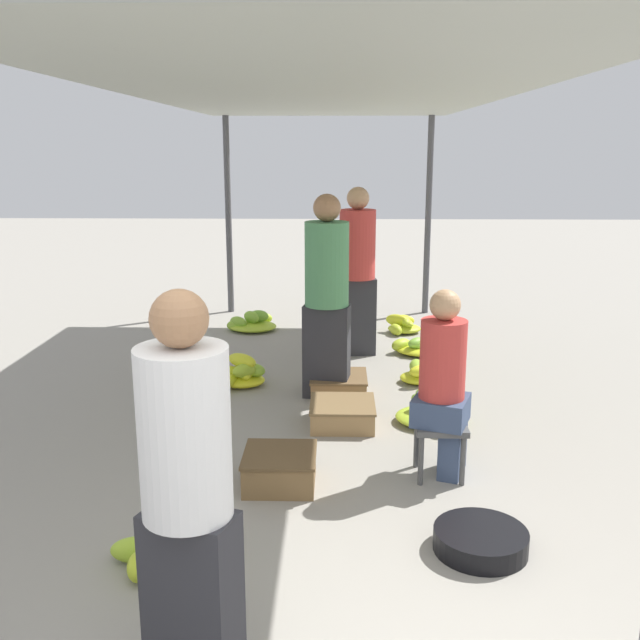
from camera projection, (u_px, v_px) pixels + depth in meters
canopy_post_back_left at (228, 216)px, 9.30m from camera, size 0.08×0.08×2.55m
canopy_post_back_right at (428, 217)px, 9.24m from camera, size 0.08×0.08×2.55m
canopy_tarp at (322, 93)px, 5.56m from camera, size 3.00×7.41×0.04m
vendor_foreground at (188, 492)px, 2.74m from camera, size 0.45×0.45×1.66m
stool at (440, 433)px, 4.73m from camera, size 0.34×0.34×0.38m
vendor_seated at (444, 382)px, 4.66m from camera, size 0.44×0.44×1.28m
basin_black at (480, 540)px, 3.90m from camera, size 0.52×0.52×0.12m
banana_pile_left_0 at (160, 551)px, 3.74m from camera, size 0.52×0.52×0.30m
banana_pile_left_1 at (252, 324)px, 8.61m from camera, size 0.61×0.54×0.25m
banana_pile_left_2 at (242, 374)px, 6.59m from camera, size 0.52×0.49×0.30m
banana_pile_right_0 at (402, 325)px, 8.48m from camera, size 0.44×0.46×0.22m
banana_pile_right_1 at (433, 412)px, 5.70m from camera, size 0.58×0.67×0.30m
banana_pile_right_2 at (419, 372)px, 6.67m from camera, size 0.35×0.42×0.20m
banana_pile_right_3 at (420, 347)px, 7.62m from camera, size 0.66×0.50×0.19m
crate_near at (339, 384)px, 6.38m from camera, size 0.50×0.50×0.18m
crate_mid at (342, 414)px, 5.66m from camera, size 0.51×0.51×0.19m
crate_far at (280, 469)px, 4.65m from camera, size 0.47×0.47×0.22m
shopper_walking_mid at (357, 269)px, 7.43m from camera, size 0.41×0.41×1.76m
shopper_walking_far at (327, 294)px, 6.12m from camera, size 0.43×0.43×1.78m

